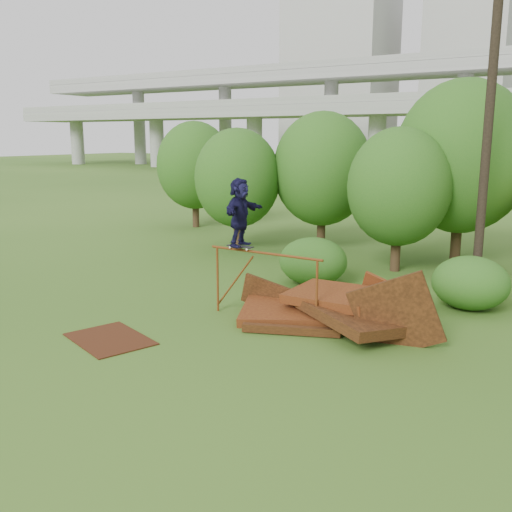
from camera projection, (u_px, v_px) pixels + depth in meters
The scene contains 16 objects.
ground at pixel (241, 343), 13.06m from camera, with size 240.00×240.00×0.00m, color #2D5116.
scrap_pile at pixel (329, 310), 14.25m from camera, with size 5.82×3.18×2.22m.
grind_rail at pixel (264, 270), 14.42m from camera, with size 3.28×0.18×1.80m.
skateboard at pixel (240, 246), 14.72m from camera, with size 0.75×0.23×0.08m.
skater at pixel (240, 212), 14.53m from camera, with size 1.62×0.52×1.75m, color black.
flat_plate at pixel (110, 339), 13.28m from camera, with size 2.05×1.47×0.03m, color #3C1C0C.
tree_0 at pixel (237, 178), 23.55m from camera, with size 3.56×3.56×5.02m.
tree_1 at pixel (323, 169), 23.57m from camera, with size 4.09×4.09×5.69m.
tree_2 at pixel (399, 187), 19.53m from camera, with size 3.55×3.55×5.00m.
tree_3 at pixel (462, 157), 20.67m from camera, with size 4.84×4.84×6.72m.
tree_6 at pixel (195, 165), 29.33m from camera, with size 3.91×3.91×5.46m.
shrub_left at pixel (313, 261), 18.13m from camera, with size 2.19×2.03×1.52m, color #1C5316.
shrub_right at pixel (470, 283), 15.54m from camera, with size 2.07×1.90×1.47m, color #1C5316.
utility_pole at pixel (489, 114), 17.06m from camera, with size 1.40×0.28×10.46m.
building_left at pixel (341, 68), 108.33m from camera, with size 18.00×16.00×35.00m, color #9E9E99.
building_right at pixel (467, 85), 103.81m from camera, with size 14.00×14.00×28.00m, color #9E9E99.
Camera 1 is at (6.68, -10.42, 4.63)m, focal length 40.00 mm.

